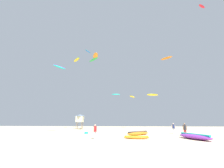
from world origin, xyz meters
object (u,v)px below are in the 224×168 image
kite_aloft_1 (132,97)px  kite_aloft_8 (95,56)px  kite_aloft_0 (88,51)px  kite_aloft_7 (60,67)px  kite_grounded_far (136,137)px  kite_aloft_2 (77,60)px  kite_aloft_3 (166,58)px  person_left (174,127)px  lifeguard_tower (80,118)px  cooler_box (86,133)px  kite_aloft_5 (94,60)px  person_foreground (95,130)px  kite_grounded_near (194,137)px  kite_grounded_mid (138,133)px  kite_aloft_9 (202,6)px  kite_aloft_4 (116,94)px  kite_aloft_6 (153,95)px  person_midground (185,129)px

kite_aloft_1 → kite_aloft_8: kite_aloft_8 is taller
kite_aloft_0 → kite_aloft_7: size_ratio=1.02×
kite_grounded_far → kite_aloft_2: kite_aloft_2 is taller
kite_aloft_3 → kite_aloft_8: 24.46m
person_left → lifeguard_tower: 28.42m
cooler_box → kite_aloft_5: (-0.58, 6.95, 15.94)m
person_foreground → kite_grounded_near: (11.65, 0.56, -0.67)m
kite_aloft_5 → kite_aloft_2: bearing=124.9°
kite_grounded_mid → lifeguard_tower: 26.80m
kite_grounded_near → kite_grounded_far: (-6.71, -0.16, -0.14)m
kite_aloft_0 → person_foreground: bearing=-73.9°
lifeguard_tower → kite_aloft_1: size_ratio=0.95×
kite_grounded_near → kite_aloft_3: kite_aloft_3 is taller
kite_aloft_0 → kite_aloft_1: bearing=1.3°
kite_aloft_9 → kite_aloft_3: bearing=97.7°
person_foreground → kite_aloft_3: size_ratio=0.43×
person_left → kite_aloft_8: (-16.36, 12.18, 18.89)m
kite_grounded_near → kite_aloft_9: (8.52, 10.95, 25.60)m
kite_grounded_mid → person_foreground: bearing=-131.8°
person_left → kite_aloft_9: 26.32m
kite_aloft_4 → kite_aloft_9: kite_aloft_9 is taller
kite_aloft_8 → kite_aloft_9: 27.47m
kite_grounded_far → cooler_box: kite_grounded_far is taller
kite_aloft_4 → kite_aloft_5: kite_aloft_5 is taller
lifeguard_tower → kite_aloft_5: size_ratio=1.29×
kite_grounded_near → cooler_box: bearing=152.9°
kite_aloft_7 → kite_aloft_3: bearing=40.1°
kite_aloft_7 → kite_aloft_8: bearing=68.0°
kite_aloft_5 → kite_aloft_7: bearing=-138.2°
kite_grounded_near → kite_aloft_6: size_ratio=1.54×
kite_grounded_mid → cooler_box: (-8.53, 1.95, -0.12)m
kite_aloft_3 → person_foreground: bearing=-118.2°
kite_aloft_0 → kite_aloft_8: 15.91m
person_midground → kite_aloft_6: 24.19m
lifeguard_tower → kite_aloft_2: 17.75m
person_foreground → kite_aloft_7: bearing=173.7°
kite_grounded_near → kite_aloft_8: bearing=127.3°
person_left → kite_aloft_2: (-23.11, 16.42, 19.63)m
person_midground → kite_aloft_5: size_ratio=0.56×
person_foreground → kite_aloft_1: bearing=120.8°
kite_grounded_far → cooler_box: bearing=136.1°
person_left → lifeguard_tower: (-21.76, 18.18, 2.03)m
person_left → kite_grounded_mid: bearing=-61.6°
kite_grounded_far → kite_aloft_7: 21.25m
kite_grounded_far → kite_grounded_mid: bearing=84.5°
kite_aloft_9 → cooler_box: bearing=-171.6°
kite_grounded_far → kite_aloft_7: (-14.34, 9.47, 12.50)m
kite_grounded_mid → kite_aloft_7: kite_aloft_7 is taller
kite_aloft_8 → person_left: bearing=-36.7°
kite_grounded_mid → cooler_box: kite_grounded_mid is taller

